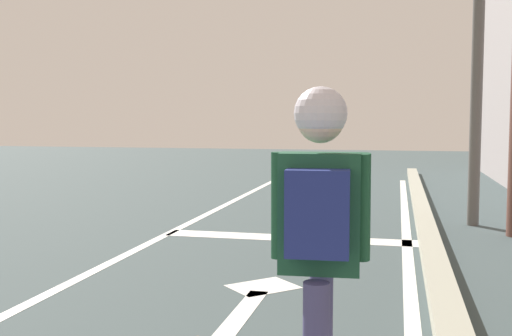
# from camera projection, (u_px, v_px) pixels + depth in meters

# --- Properties ---
(lane_line_center) EXTENTS (0.12, 20.00, 0.01)m
(lane_line_center) POSITION_uv_depth(u_px,v_px,m) (76.00, 280.00, 5.67)
(lane_line_center) COLOR white
(lane_line_center) RESTS_ON ground
(lane_line_curbside) EXTENTS (0.12, 20.00, 0.01)m
(lane_line_curbside) POSITION_uv_depth(u_px,v_px,m) (411.00, 302.00, 4.99)
(lane_line_curbside) COLOR white
(lane_line_curbside) RESTS_ON ground
(stop_bar) EXTENTS (3.16, 0.40, 0.01)m
(stop_bar) POSITION_uv_depth(u_px,v_px,m) (289.00, 238.00, 7.64)
(stop_bar) COLOR white
(stop_bar) RESTS_ON ground
(lane_arrow_stem) EXTENTS (0.16, 1.40, 0.01)m
(lane_arrow_stem) POSITION_uv_depth(u_px,v_px,m) (239.00, 317.00, 4.61)
(lane_arrow_stem) COLOR white
(lane_arrow_stem) RESTS_ON ground
(lane_arrow_head) EXTENTS (0.71, 0.71, 0.01)m
(lane_arrow_head) POSITION_uv_depth(u_px,v_px,m) (263.00, 286.00, 5.43)
(lane_arrow_head) COLOR white
(lane_arrow_head) RESTS_ON ground
(curb_strip) EXTENTS (0.24, 24.00, 0.14)m
(curb_strip) POSITION_uv_depth(u_px,v_px,m) (443.00, 296.00, 4.92)
(curb_strip) COLOR #9F9F8D
(curb_strip) RESTS_ON ground
(skater) EXTENTS (0.43, 0.59, 1.54)m
(skater) POSITION_uv_depth(u_px,v_px,m) (319.00, 223.00, 2.63)
(skater) COLOR #44416F
(skater) RESTS_ON skateboard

